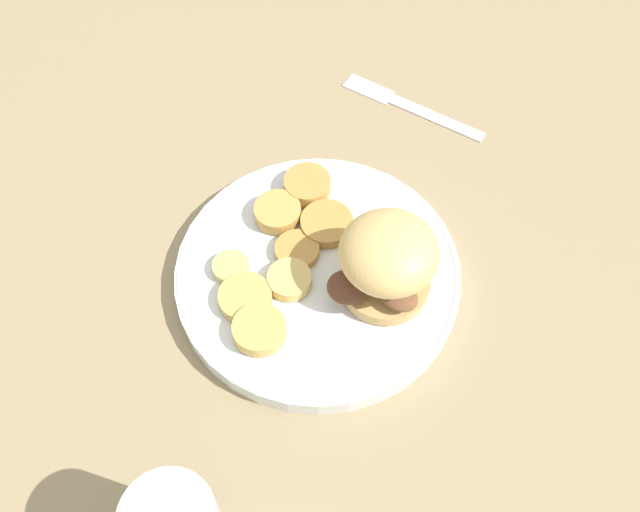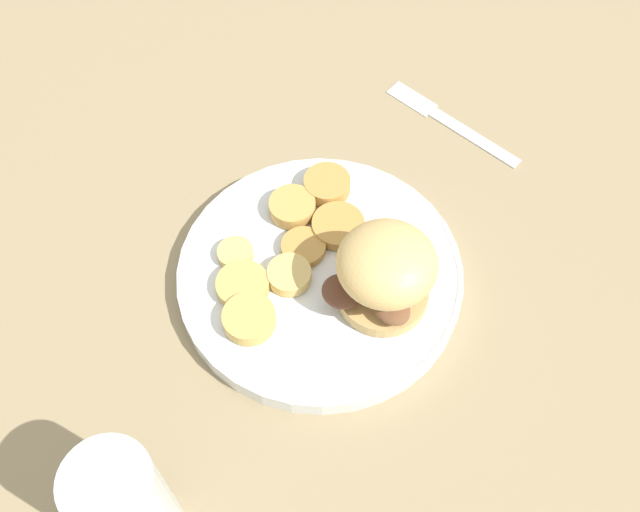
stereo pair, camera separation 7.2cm
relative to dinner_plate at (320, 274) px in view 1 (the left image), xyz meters
name	(u,v)px [view 1 (the left image)]	position (x,y,z in m)	size (l,w,h in m)	color
ground_plane	(320,281)	(0.00, 0.00, -0.01)	(4.00, 4.00, 0.00)	#937F5B
dinner_plate	(320,274)	(0.00, 0.00, 0.00)	(0.29, 0.29, 0.02)	white
sandwich	(390,262)	(-0.06, 0.02, 0.06)	(0.11, 0.10, 0.09)	tan
potato_round_0	(248,298)	(0.07, 0.04, 0.02)	(0.05, 0.05, 0.01)	tan
potato_round_1	(280,212)	(0.04, -0.06, 0.02)	(0.05, 0.05, 0.02)	tan
potato_round_2	(233,270)	(0.09, 0.00, 0.02)	(0.04, 0.04, 0.01)	#DBB766
potato_round_3	(299,250)	(0.02, -0.02, 0.02)	(0.05, 0.05, 0.01)	#BC8942
potato_round_4	(292,280)	(0.03, 0.02, 0.02)	(0.04, 0.04, 0.01)	#DBB766
potato_round_5	(262,330)	(0.06, 0.07, 0.02)	(0.05, 0.05, 0.02)	tan
potato_round_6	(309,185)	(0.01, -0.10, 0.02)	(0.05, 0.05, 0.02)	#BC8942
potato_round_7	(329,224)	(-0.01, -0.05, 0.02)	(0.05, 0.05, 0.01)	#BC8942
fork	(412,106)	(-0.11, -0.24, -0.01)	(0.16, 0.11, 0.00)	silver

